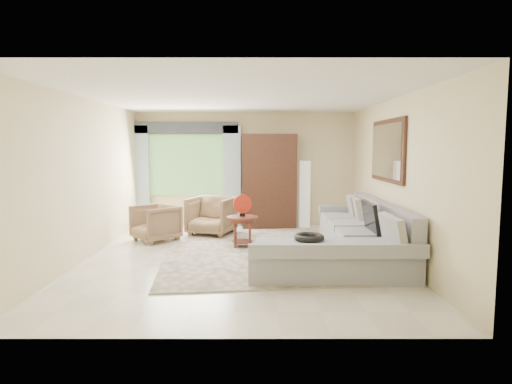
{
  "coord_description": "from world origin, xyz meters",
  "views": [
    {
      "loc": [
        0.25,
        -6.89,
        1.81
      ],
      "look_at": [
        0.25,
        0.35,
        1.05
      ],
      "focal_mm": 30.0,
      "sensor_mm": 36.0,
      "label": 1
    }
  ],
  "objects_px": {
    "tv_screen": "(371,217)",
    "coffee_table": "(243,231)",
    "armoire": "(269,181)",
    "sectional_sofa": "(352,243)",
    "floor_lamp": "(304,194)",
    "potted_plant": "(157,217)",
    "armchair_right": "(212,216)",
    "armchair_left": "(155,223)"
  },
  "relations": [
    {
      "from": "sectional_sofa",
      "to": "tv_screen",
      "type": "xyz_separation_m",
      "value": [
        0.27,
        -0.08,
        0.44
      ]
    },
    {
      "from": "armchair_right",
      "to": "floor_lamp",
      "type": "bearing_deg",
      "value": 42.16
    },
    {
      "from": "sectional_sofa",
      "to": "armchair_right",
      "type": "height_order",
      "value": "sectional_sofa"
    },
    {
      "from": "tv_screen",
      "to": "armchair_right",
      "type": "relative_size",
      "value": 0.85
    },
    {
      "from": "potted_plant",
      "to": "tv_screen",
      "type": "bearing_deg",
      "value": -33.72
    },
    {
      "from": "coffee_table",
      "to": "potted_plant",
      "type": "xyz_separation_m",
      "value": [
        -1.94,
        1.67,
        -0.02
      ]
    },
    {
      "from": "armoire",
      "to": "floor_lamp",
      "type": "height_order",
      "value": "armoire"
    },
    {
      "from": "coffee_table",
      "to": "armoire",
      "type": "relative_size",
      "value": 0.27
    },
    {
      "from": "potted_plant",
      "to": "armoire",
      "type": "relative_size",
      "value": 0.26
    },
    {
      "from": "sectional_sofa",
      "to": "floor_lamp",
      "type": "height_order",
      "value": "floor_lamp"
    },
    {
      "from": "sectional_sofa",
      "to": "potted_plant",
      "type": "height_order",
      "value": "sectional_sofa"
    },
    {
      "from": "armoire",
      "to": "sectional_sofa",
      "type": "bearing_deg",
      "value": -66.94
    },
    {
      "from": "armoire",
      "to": "potted_plant",
      "type": "bearing_deg",
      "value": -172.52
    },
    {
      "from": "coffee_table",
      "to": "tv_screen",
      "type": "bearing_deg",
      "value": -25.68
    },
    {
      "from": "coffee_table",
      "to": "armoire",
      "type": "bearing_deg",
      "value": 74.79
    },
    {
      "from": "sectional_sofa",
      "to": "floor_lamp",
      "type": "bearing_deg",
      "value": 98.33
    },
    {
      "from": "coffee_table",
      "to": "armchair_right",
      "type": "height_order",
      "value": "armchair_right"
    },
    {
      "from": "armchair_left",
      "to": "armoire",
      "type": "relative_size",
      "value": 0.37
    },
    {
      "from": "armoire",
      "to": "coffee_table",
      "type": "bearing_deg",
      "value": -105.21
    },
    {
      "from": "sectional_sofa",
      "to": "armchair_left",
      "type": "height_order",
      "value": "sectional_sofa"
    },
    {
      "from": "coffee_table",
      "to": "potted_plant",
      "type": "bearing_deg",
      "value": 139.17
    },
    {
      "from": "tv_screen",
      "to": "armchair_left",
      "type": "distance_m",
      "value": 4.06
    },
    {
      "from": "armchair_left",
      "to": "potted_plant",
      "type": "xyz_separation_m",
      "value": [
        -0.23,
        1.13,
        -0.08
      ]
    },
    {
      "from": "sectional_sofa",
      "to": "armoire",
      "type": "xyz_separation_m",
      "value": [
        -1.23,
        2.9,
        0.77
      ]
    },
    {
      "from": "armchair_left",
      "to": "floor_lamp",
      "type": "distance_m",
      "value": 3.43
    },
    {
      "from": "armchair_right",
      "to": "floor_lamp",
      "type": "relative_size",
      "value": 0.58
    },
    {
      "from": "tv_screen",
      "to": "armoire",
      "type": "height_order",
      "value": "armoire"
    },
    {
      "from": "coffee_table",
      "to": "armchair_right",
      "type": "xyz_separation_m",
      "value": [
        -0.68,
        1.15,
        0.1
      ]
    },
    {
      "from": "tv_screen",
      "to": "coffee_table",
      "type": "bearing_deg",
      "value": 154.32
    },
    {
      "from": "sectional_sofa",
      "to": "potted_plant",
      "type": "xyz_separation_m",
      "value": [
        -3.71,
        2.57,
        -0.01
      ]
    },
    {
      "from": "tv_screen",
      "to": "armchair_left",
      "type": "xyz_separation_m",
      "value": [
        -3.75,
        1.53,
        -0.37
      ]
    },
    {
      "from": "sectional_sofa",
      "to": "coffee_table",
      "type": "height_order",
      "value": "sectional_sofa"
    },
    {
      "from": "sectional_sofa",
      "to": "potted_plant",
      "type": "distance_m",
      "value": 4.52
    },
    {
      "from": "floor_lamp",
      "to": "tv_screen",
      "type": "bearing_deg",
      "value": -77.04
    },
    {
      "from": "tv_screen",
      "to": "armoire",
      "type": "relative_size",
      "value": 0.35
    },
    {
      "from": "sectional_sofa",
      "to": "armoire",
      "type": "relative_size",
      "value": 1.65
    },
    {
      "from": "sectional_sofa",
      "to": "coffee_table",
      "type": "relative_size",
      "value": 6.11
    },
    {
      "from": "sectional_sofa",
      "to": "armchair_right",
      "type": "distance_m",
      "value": 3.2
    },
    {
      "from": "coffee_table",
      "to": "potted_plant",
      "type": "height_order",
      "value": "coffee_table"
    },
    {
      "from": "coffee_table",
      "to": "armchair_left",
      "type": "relative_size",
      "value": 0.74
    },
    {
      "from": "sectional_sofa",
      "to": "armchair_right",
      "type": "bearing_deg",
      "value": 140.24
    },
    {
      "from": "tv_screen",
      "to": "coffee_table",
      "type": "xyz_separation_m",
      "value": [
        -2.04,
        0.98,
        -0.42
      ]
    }
  ]
}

